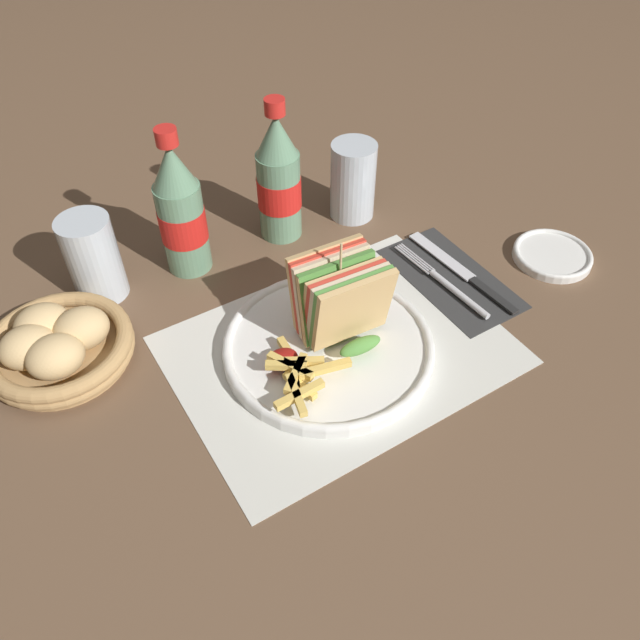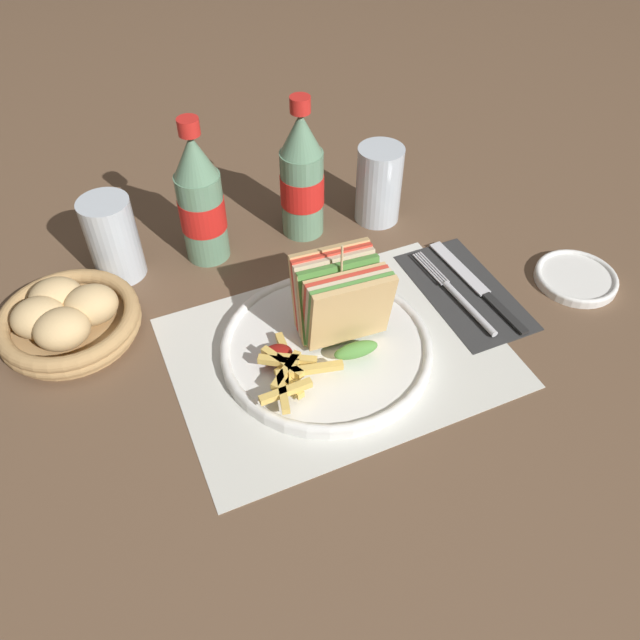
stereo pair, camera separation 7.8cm
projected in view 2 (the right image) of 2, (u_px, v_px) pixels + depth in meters
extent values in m
plane|color=brown|center=(308.00, 349.00, 0.80)|extent=(4.00, 4.00, 0.00)
cube|color=silver|center=(338.00, 352.00, 0.79)|extent=(0.41, 0.31, 0.00)
cylinder|color=white|center=(326.00, 349.00, 0.79)|extent=(0.27, 0.27, 0.01)
torus|color=white|center=(326.00, 345.00, 0.78)|extent=(0.27, 0.27, 0.01)
cube|color=tan|center=(351.00, 314.00, 0.74)|extent=(0.10, 0.03, 0.10)
cube|color=#518E3D|center=(349.00, 311.00, 0.74)|extent=(0.10, 0.03, 0.10)
cube|color=beige|center=(346.00, 307.00, 0.75)|extent=(0.10, 0.03, 0.10)
cube|color=red|center=(344.00, 304.00, 0.76)|extent=(0.10, 0.03, 0.10)
cube|color=tan|center=(341.00, 300.00, 0.76)|extent=(0.10, 0.03, 0.10)
ellipsoid|color=#518E3D|center=(356.00, 350.00, 0.75)|extent=(0.06, 0.02, 0.02)
cube|color=tan|center=(341.00, 303.00, 0.76)|extent=(0.10, 0.03, 0.10)
cube|color=#518E3D|center=(338.00, 298.00, 0.76)|extent=(0.10, 0.03, 0.10)
cube|color=beige|center=(336.00, 293.00, 0.77)|extent=(0.10, 0.03, 0.10)
cube|color=red|center=(334.00, 288.00, 0.77)|extent=(0.10, 0.03, 0.10)
cube|color=tan|center=(331.00, 283.00, 0.77)|extent=(0.10, 0.03, 0.10)
ellipsoid|color=#518E3D|center=(340.00, 326.00, 0.78)|extent=(0.06, 0.02, 0.02)
cylinder|color=tan|center=(341.00, 290.00, 0.75)|extent=(0.00, 0.00, 0.13)
cube|color=#E0B756|center=(286.00, 376.00, 0.73)|extent=(0.03, 0.05, 0.01)
cube|color=#E0B756|center=(289.00, 383.00, 0.73)|extent=(0.02, 0.05, 0.01)
cube|color=#E0B756|center=(287.00, 356.00, 0.76)|extent=(0.02, 0.07, 0.01)
cube|color=#E0B756|center=(286.00, 370.00, 0.73)|extent=(0.05, 0.05, 0.01)
cube|color=#E0B756|center=(283.00, 391.00, 0.71)|extent=(0.02, 0.06, 0.01)
cube|color=#E0B756|center=(286.00, 391.00, 0.71)|extent=(0.06, 0.01, 0.01)
cube|color=#E0B756|center=(282.00, 362.00, 0.74)|extent=(0.03, 0.06, 0.01)
cube|color=#E0B756|center=(297.00, 359.00, 0.74)|extent=(0.05, 0.03, 0.01)
cube|color=#E0B756|center=(278.00, 361.00, 0.74)|extent=(0.05, 0.03, 0.01)
cube|color=#E0B756|center=(316.00, 368.00, 0.73)|extent=(0.07, 0.02, 0.01)
ellipsoid|color=maroon|center=(277.00, 355.00, 0.75)|extent=(0.04, 0.03, 0.01)
cube|color=#2D2D2D|center=(464.00, 291.00, 0.87)|extent=(0.11, 0.21, 0.00)
cylinder|color=silver|center=(469.00, 308.00, 0.84)|extent=(0.01, 0.11, 0.01)
cylinder|color=silver|center=(427.00, 269.00, 0.89)|extent=(0.01, 0.07, 0.00)
cylinder|color=silver|center=(430.00, 268.00, 0.89)|extent=(0.01, 0.07, 0.00)
cylinder|color=silver|center=(432.00, 268.00, 0.90)|extent=(0.01, 0.07, 0.00)
cylinder|color=silver|center=(434.00, 267.00, 0.90)|extent=(0.01, 0.07, 0.00)
cube|color=black|center=(505.00, 313.00, 0.83)|extent=(0.02, 0.08, 0.00)
cube|color=silver|center=(459.00, 268.00, 0.90)|extent=(0.02, 0.13, 0.00)
cylinder|color=slate|center=(203.00, 217.00, 0.88)|extent=(0.06, 0.06, 0.13)
cylinder|color=red|center=(203.00, 213.00, 0.88)|extent=(0.07, 0.07, 0.05)
cone|color=slate|center=(193.00, 156.00, 0.81)|extent=(0.06, 0.06, 0.06)
cylinder|color=red|center=(188.00, 127.00, 0.78)|extent=(0.03, 0.03, 0.02)
cylinder|color=slate|center=(302.00, 193.00, 0.92)|extent=(0.06, 0.06, 0.13)
cylinder|color=red|center=(302.00, 189.00, 0.92)|extent=(0.07, 0.07, 0.05)
cone|color=slate|center=(301.00, 133.00, 0.85)|extent=(0.06, 0.06, 0.06)
cylinder|color=red|center=(300.00, 104.00, 0.83)|extent=(0.03, 0.03, 0.02)
cylinder|color=silver|center=(379.00, 184.00, 0.95)|extent=(0.07, 0.07, 0.12)
cylinder|color=silver|center=(113.00, 239.00, 0.86)|extent=(0.07, 0.07, 0.12)
cylinder|color=black|center=(117.00, 253.00, 0.87)|extent=(0.06, 0.06, 0.07)
cylinder|color=#AD8451|center=(73.00, 329.00, 0.81)|extent=(0.17, 0.17, 0.01)
torus|color=#AD8451|center=(71.00, 324.00, 0.81)|extent=(0.18, 0.18, 0.02)
torus|color=#AD8451|center=(68.00, 318.00, 0.80)|extent=(0.18, 0.18, 0.02)
ellipsoid|color=tan|center=(91.00, 305.00, 0.80)|extent=(0.07, 0.06, 0.05)
ellipsoid|color=tan|center=(56.00, 298.00, 0.81)|extent=(0.07, 0.06, 0.05)
ellipsoid|color=tan|center=(39.00, 317.00, 0.78)|extent=(0.07, 0.06, 0.05)
ellipsoid|color=tan|center=(62.00, 329.00, 0.77)|extent=(0.07, 0.06, 0.05)
cylinder|color=white|center=(576.00, 279.00, 0.88)|extent=(0.11, 0.11, 0.01)
torus|color=white|center=(577.00, 276.00, 0.88)|extent=(0.11, 0.11, 0.01)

